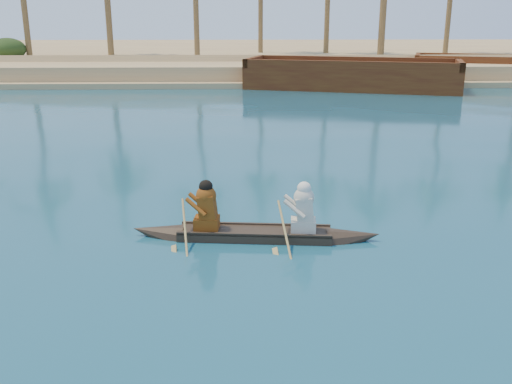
{
  "coord_description": "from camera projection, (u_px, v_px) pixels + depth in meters",
  "views": [
    {
      "loc": [
        -4.32,
        -15.05,
        4.38
      ],
      "look_at": [
        -3.97,
        -2.87,
        0.66
      ],
      "focal_mm": 40.0,
      "sensor_mm": 36.0,
      "label": 1
    }
  ],
  "objects": [
    {
      "name": "ground",
      "position": [
        396.0,
        183.0,
        15.79
      ],
      "size": [
        160.0,
        160.0,
        0.0
      ],
      "primitive_type": "plane",
      "color": "#0B384C",
      "rests_on": "ground"
    },
    {
      "name": "barge_mid",
      "position": [
        352.0,
        77.0,
        36.67
      ],
      "size": [
        14.1,
        8.07,
        2.23
      ],
      "rotation": [
        0.0,
        0.0,
        -0.29
      ],
      "color": "#5C3213",
      "rests_on": "ground"
    },
    {
      "name": "barge_right",
      "position": [
        503.0,
        70.0,
        41.8
      ],
      "size": [
        13.21,
        7.9,
        2.09
      ],
      "rotation": [
        0.0,
        0.0,
        -0.32
      ],
      "color": "#5C3213",
      "rests_on": "ground"
    },
    {
      "name": "canoe",
      "position": [
        255.0,
        226.0,
        11.77
      ],
      "size": [
        5.19,
        1.16,
        1.42
      ],
      "rotation": [
        0.0,
        0.0,
        -0.09
      ],
      "color": "#30251A",
      "rests_on": "ground"
    },
    {
      "name": "sandy_embankment",
      "position": [
        280.0,
        56.0,
        60.45
      ],
      "size": [
        150.0,
        51.0,
        1.5
      ],
      "color": "tan",
      "rests_on": "ground"
    },
    {
      "name": "shrub_cluster",
      "position": [
        293.0,
        60.0,
        45.55
      ],
      "size": [
        100.0,
        6.0,
        2.4
      ],
      "primitive_type": null,
      "color": "#1D3111",
      "rests_on": "ground"
    }
  ]
}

